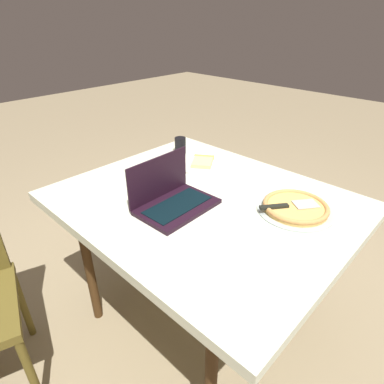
% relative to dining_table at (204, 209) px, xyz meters
% --- Properties ---
extents(ground_plane, '(12.00, 12.00, 0.00)m').
position_rel_dining_table_xyz_m(ground_plane, '(0.00, 0.00, -0.70)').
color(ground_plane, '#89795A').
extents(dining_table, '(1.28, 1.06, 0.76)m').
position_rel_dining_table_xyz_m(dining_table, '(0.00, 0.00, 0.00)').
color(dining_table, beige).
rests_on(dining_table, ground_plane).
extents(laptop, '(0.24, 0.34, 0.21)m').
position_rel_dining_table_xyz_m(laptop, '(0.06, 0.15, 0.10)').
color(laptop, black).
rests_on(laptop, dining_table).
extents(pizza_plate, '(0.27, 0.27, 0.04)m').
position_rel_dining_table_xyz_m(pizza_plate, '(0.25, -0.26, 0.07)').
color(pizza_plate, white).
rests_on(pizza_plate, dining_table).
extents(pizza_tray, '(0.32, 0.32, 0.04)m').
position_rel_dining_table_xyz_m(pizza_tray, '(-0.35, -0.19, 0.08)').
color(pizza_tray, '#9BA9A4').
rests_on(pizza_tray, dining_table).
extents(table_knife, '(0.20, 0.03, 0.01)m').
position_rel_dining_table_xyz_m(table_knife, '(0.37, -0.01, 0.06)').
color(table_knife, '#B2C1BA').
rests_on(table_knife, dining_table).
extents(drink_cup, '(0.07, 0.07, 0.09)m').
position_rel_dining_table_xyz_m(drink_cup, '(0.47, -0.31, 0.11)').
color(drink_cup, black).
rests_on(drink_cup, dining_table).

